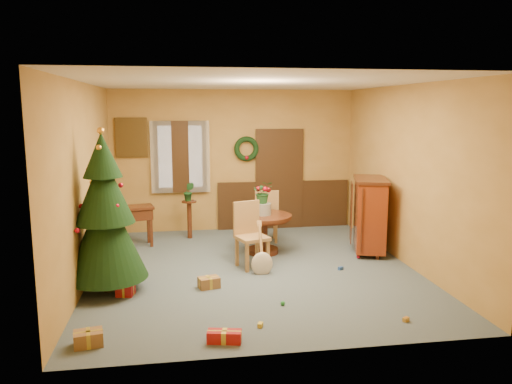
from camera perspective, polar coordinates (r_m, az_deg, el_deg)
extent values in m
plane|color=#3C4857|center=(7.99, -0.22, -8.86)|extent=(5.50, 5.50, 0.00)
plane|color=silver|center=(7.59, -0.23, 12.40)|extent=(5.50, 5.50, 0.00)
plane|color=olive|center=(10.36, -2.53, 3.60)|extent=(5.00, 0.00, 5.00)
plane|color=olive|center=(5.00, 4.56, -2.90)|extent=(5.00, 0.00, 5.00)
plane|color=olive|center=(7.69, -18.97, 1.00)|extent=(0.00, 5.50, 5.50)
plane|color=olive|center=(8.40, 16.89, 1.80)|extent=(0.00, 5.50, 5.50)
cube|color=black|center=(10.63, 3.17, -1.43)|extent=(2.80, 0.06, 1.00)
cube|color=black|center=(10.51, 2.67, 1.49)|extent=(1.00, 0.08, 2.10)
cube|color=white|center=(10.55, 2.64, 1.24)|extent=(0.80, 0.03, 1.90)
cube|color=black|center=(10.24, -8.64, 3.99)|extent=(1.05, 0.08, 1.45)
cube|color=white|center=(10.27, -8.64, 4.01)|extent=(0.88, 0.03, 1.25)
cube|color=white|center=(10.19, -10.78, 3.91)|extent=(0.42, 0.02, 1.45)
cube|color=white|center=(10.20, -6.50, 4.02)|extent=(0.42, 0.02, 1.45)
torus|color=black|center=(10.29, -1.10, 4.97)|extent=(0.51, 0.11, 0.51)
cube|color=#4C3819|center=(10.26, -14.04, 6.07)|extent=(0.62, 0.05, 0.78)
cube|color=gray|center=(10.29, -14.03, 6.08)|extent=(0.48, 0.02, 0.62)
cylinder|color=black|center=(8.70, 0.81, -2.79)|extent=(1.01, 1.01, 0.05)
cylinder|color=black|center=(8.71, 0.81, -3.14)|extent=(0.90, 0.90, 0.04)
cylinder|color=black|center=(8.77, 0.80, -4.85)|extent=(0.16, 0.16, 0.56)
cylinder|color=black|center=(8.85, 0.80, -6.71)|extent=(0.54, 0.54, 0.09)
cylinder|color=slate|center=(8.67, 0.81, -1.95)|extent=(0.28, 0.28, 0.21)
imported|color=#1E4C23|center=(8.62, 0.81, -0.02)|extent=(0.35, 0.30, 0.39)
cube|color=olive|center=(7.97, -0.44, -5.26)|extent=(0.58, 0.58, 0.05)
cube|color=olive|center=(8.08, -1.11, -2.92)|extent=(0.44, 0.19, 0.54)
cube|color=olive|center=(8.27, 0.12, -6.52)|extent=(0.06, 0.06, 0.47)
cube|color=olive|center=(8.12, -2.20, -6.85)|extent=(0.06, 0.06, 0.47)
cube|color=olive|center=(7.96, 1.36, -7.17)|extent=(0.06, 0.06, 0.47)
cube|color=olive|center=(7.80, -1.03, -7.53)|extent=(0.06, 0.06, 0.47)
cube|color=olive|center=(9.54, 1.16, -2.87)|extent=(0.48, 0.48, 0.05)
cube|color=olive|center=(9.28, 1.25, -1.43)|extent=(0.44, 0.09, 0.52)
cube|color=olive|center=(9.41, 0.14, -4.58)|extent=(0.05, 0.05, 0.45)
cube|color=olive|center=(9.43, 2.31, -4.55)|extent=(0.05, 0.05, 0.45)
cube|color=olive|center=(9.76, 0.04, -4.07)|extent=(0.05, 0.05, 0.45)
cube|color=olive|center=(9.78, 2.13, -4.04)|extent=(0.05, 0.05, 0.45)
cylinder|color=black|center=(9.86, -7.61, -3.20)|extent=(0.09, 0.09, 0.72)
cylinder|color=black|center=(9.78, -7.65, -1.09)|extent=(0.29, 0.29, 0.03)
imported|color=#19471E|center=(9.75, -7.68, 0.06)|extent=(0.22, 0.19, 0.37)
cylinder|color=#382111|center=(7.36, -16.50, -9.92)|extent=(0.14, 0.14, 0.24)
cone|color=black|center=(7.15, -16.78, -4.37)|extent=(1.11, 1.11, 1.31)
cone|color=black|center=(7.04, -17.02, 0.41)|extent=(0.80, 0.80, 0.95)
cone|color=black|center=(6.98, -17.20, 4.07)|extent=(0.52, 0.52, 0.60)
sphere|color=gold|center=(6.96, -17.33, 6.71)|extent=(0.10, 0.10, 0.10)
cube|color=black|center=(9.38, -14.29, -1.77)|extent=(0.92, 0.60, 0.05)
cube|color=black|center=(9.41, -14.26, -2.55)|extent=(0.86, 0.55, 0.18)
cube|color=black|center=(9.50, -16.36, -4.06)|extent=(0.12, 0.30, 0.70)
cube|color=black|center=(9.43, -12.02, -3.98)|extent=(0.12, 0.30, 0.70)
cube|color=#5F210A|center=(8.97, 12.86, -2.53)|extent=(0.75, 1.08, 1.21)
cube|color=black|center=(8.86, 13.01, 1.39)|extent=(0.82, 1.15, 0.05)
cylinder|color=black|center=(8.76, 13.70, -7.17)|extent=(0.07, 0.07, 0.09)
cylinder|color=black|center=(9.49, 11.80, -5.80)|extent=(0.07, 0.07, 0.09)
cube|color=brown|center=(5.87, -18.60, -15.57)|extent=(0.34, 0.27, 0.16)
cube|color=gold|center=(5.87, -18.60, -15.57)|extent=(0.31, 0.09, 0.16)
cube|color=gold|center=(5.87, -18.60, -15.57)|extent=(0.08, 0.23, 0.16)
cube|color=maroon|center=(7.16, -14.69, -10.48)|extent=(0.26, 0.26, 0.22)
cube|color=gold|center=(7.16, -14.69, -10.48)|extent=(0.23, 0.07, 0.23)
cube|color=gold|center=(7.16, -14.69, -10.48)|extent=(0.07, 0.23, 0.23)
cube|color=brown|center=(7.24, -5.40, -10.25)|extent=(0.33, 0.27, 0.15)
cube|color=gold|center=(7.24, -5.40, -10.25)|extent=(0.29, 0.10, 0.16)
cube|color=gold|center=(7.24, -5.40, -10.25)|extent=(0.09, 0.21, 0.16)
cube|color=maroon|center=(5.67, -3.64, -16.15)|extent=(0.39, 0.23, 0.13)
cube|color=gold|center=(5.67, -3.64, -16.15)|extent=(0.37, 0.10, 0.13)
cube|color=gold|center=(5.67, -3.64, -16.15)|extent=(0.08, 0.16, 0.13)
cube|color=#224795|center=(8.08, 9.65, -8.59)|extent=(0.09, 0.08, 0.05)
sphere|color=#24853A|center=(6.63, 3.07, -12.57)|extent=(0.06, 0.06, 0.06)
cube|color=gold|center=(6.03, 0.49, -14.94)|extent=(0.08, 0.09, 0.05)
sphere|color=#A80B1D|center=(8.71, 11.61, -7.28)|extent=(0.06, 0.06, 0.06)
cube|color=gold|center=(6.42, 16.76, -13.78)|extent=(0.09, 0.09, 0.05)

